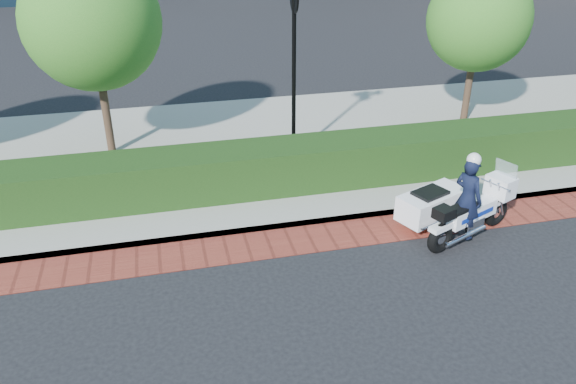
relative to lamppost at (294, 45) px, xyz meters
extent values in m
plane|color=black|center=(-1.00, -5.20, -2.96)|extent=(120.00, 120.00, 0.00)
cube|color=maroon|center=(-1.00, -3.70, -2.95)|extent=(60.00, 1.00, 0.01)
cube|color=gray|center=(-1.00, 0.80, -2.88)|extent=(60.00, 8.00, 0.15)
cube|color=black|center=(-1.00, -1.60, -2.31)|extent=(18.00, 1.20, 1.00)
cylinder|color=black|center=(0.00, 0.00, -2.66)|extent=(0.30, 0.30, 0.30)
cylinder|color=black|center=(0.00, 0.00, -0.81)|extent=(0.10, 0.10, 3.70)
cylinder|color=#332319|center=(-4.50, 1.30, -1.72)|extent=(0.20, 0.20, 2.17)
sphere|color=#1E6719|center=(-4.50, 1.30, 0.48)|extent=(3.20, 3.20, 3.20)
cylinder|color=#332319|center=(5.50, 1.30, -1.85)|extent=(0.20, 0.20, 1.92)
sphere|color=#1E6719|center=(5.50, 1.30, 0.10)|extent=(2.80, 2.80, 2.80)
torus|color=black|center=(1.65, -4.71, -2.65)|extent=(0.65, 0.41, 0.62)
torus|color=black|center=(3.21, -4.07, -2.65)|extent=(0.65, 0.41, 0.62)
cube|color=white|center=(2.43, -4.39, -2.38)|extent=(1.24, 0.75, 0.32)
cube|color=silver|center=(2.39, -4.41, -2.60)|extent=(0.62, 0.55, 0.26)
cube|color=white|center=(3.21, -4.07, -2.07)|extent=(0.55, 0.62, 0.42)
cube|color=silver|center=(3.30, -4.03, -1.74)|extent=(0.29, 0.48, 0.38)
cube|color=black|center=(2.17, -4.50, -2.19)|extent=(0.76, 0.53, 0.09)
cube|color=black|center=(1.65, -4.71, -2.11)|extent=(0.42, 0.40, 0.21)
cube|color=white|center=(1.95, -3.72, -2.49)|extent=(1.60, 1.17, 0.52)
cube|color=black|center=(1.87, -3.76, -2.21)|extent=(0.79, 0.69, 0.08)
torus|color=black|center=(1.69, -3.34, -2.72)|extent=(0.49, 0.32, 0.47)
imported|color=black|center=(2.26, -4.46, -2.01)|extent=(0.58, 0.69, 1.62)
sphere|color=white|center=(2.26, -4.46, -1.21)|extent=(0.26, 0.26, 0.26)
camera|label=1|loc=(-3.22, -12.71, 2.97)|focal=35.00mm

